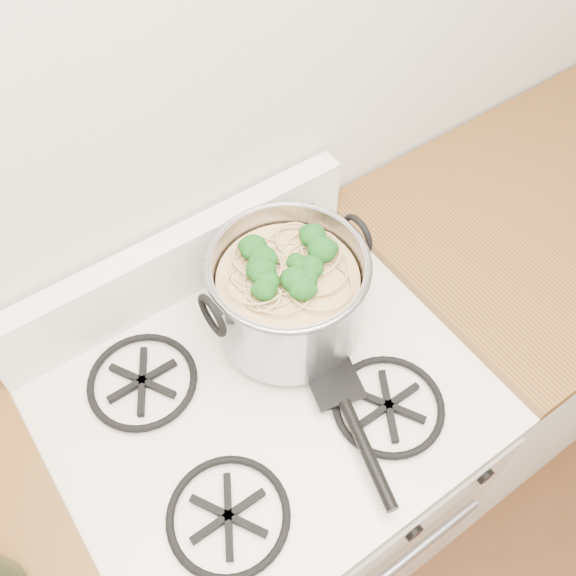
% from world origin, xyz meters
% --- Properties ---
extents(gas_range, '(0.76, 0.66, 0.92)m').
position_xyz_m(gas_range, '(0.00, 1.26, 0.44)').
color(gas_range, white).
rests_on(gas_range, ground).
extents(counter_right, '(1.00, 0.65, 0.92)m').
position_xyz_m(counter_right, '(0.88, 1.26, 0.46)').
color(counter_right, silver).
rests_on(counter_right, ground).
extents(stock_pot, '(0.32, 0.29, 0.20)m').
position_xyz_m(stock_pot, '(0.12, 1.36, 1.02)').
color(stock_pot, '#96969E').
rests_on(stock_pot, gas_range).
extents(spatula, '(0.36, 0.38, 0.02)m').
position_xyz_m(spatula, '(0.12, 1.21, 0.94)').
color(spatula, black).
rests_on(spatula, gas_range).
extents(glass_bowl, '(0.11, 0.11, 0.03)m').
position_xyz_m(glass_bowl, '(0.18, 1.54, 0.94)').
color(glass_bowl, white).
rests_on(glass_bowl, gas_range).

